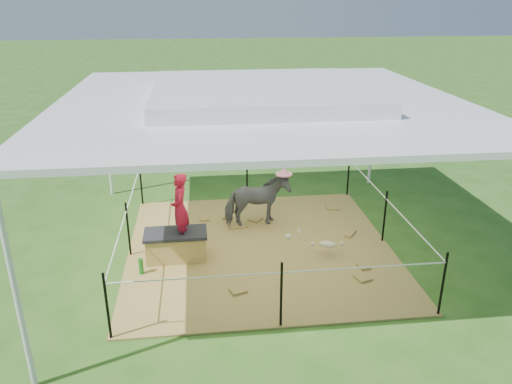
{
  "coord_description": "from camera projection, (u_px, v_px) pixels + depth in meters",
  "views": [
    {
      "loc": [
        -0.99,
        -7.8,
        4.22
      ],
      "look_at": [
        0.0,
        0.6,
        0.85
      ],
      "focal_mm": 35.0,
      "sensor_mm": 36.0,
      "label": 1
    }
  ],
  "objects": [
    {
      "name": "woman",
      "position": [
        180.0,
        202.0,
        8.13
      ],
      "size": [
        0.29,
        0.43,
        1.18
      ],
      "primitive_type": "imported",
      "rotation": [
        0.0,
        0.0,
        -1.56
      ],
      "color": "red",
      "rests_on": "straw_bale"
    },
    {
      "name": "green_bottle",
      "position": [
        141.0,
        266.0,
        7.97
      ],
      "size": [
        0.08,
        0.08,
        0.27
      ],
      "primitive_type": "cylinder",
      "rotation": [
        0.0,
        0.0,
        0.01
      ],
      "color": "#1B7920",
      "rests_on": "hay_patch"
    },
    {
      "name": "pony",
      "position": [
        257.0,
        201.0,
        9.49
      ],
      "size": [
        1.31,
        0.83,
        1.02
      ],
      "primitive_type": "imported",
      "rotation": [
        0.0,
        0.0,
        1.82
      ],
      "color": "#4B4A4F",
      "rests_on": "hay_patch"
    },
    {
      "name": "ground",
      "position": [
        260.0,
        249.0,
        8.86
      ],
      "size": [
        90.0,
        90.0,
        0.0
      ],
      "primitive_type": "plane",
      "color": "#2D5919",
      "rests_on": "ground"
    },
    {
      "name": "picnic_table_near",
      "position": [
        263.0,
        116.0,
        16.9
      ],
      "size": [
        1.76,
        1.32,
        0.7
      ],
      "primitive_type": "cube",
      "rotation": [
        0.0,
        0.0,
        -0.07
      ],
      "color": "brown",
      "rests_on": "ground"
    },
    {
      "name": "foal",
      "position": [
        328.0,
        243.0,
        8.5
      ],
      "size": [
        0.96,
        0.75,
        0.47
      ],
      "primitive_type": null,
      "rotation": [
        0.0,
        0.0,
        -0.38
      ],
      "color": "beige",
      "rests_on": "hay_patch"
    },
    {
      "name": "dark_cloth",
      "position": [
        175.0,
        234.0,
        8.32
      ],
      "size": [
        1.05,
        0.56,
        0.05
      ],
      "primitive_type": "cube",
      "rotation": [
        0.0,
        0.0,
        0.01
      ],
      "color": "black",
      "rests_on": "straw_bale"
    },
    {
      "name": "straw_bale",
      "position": [
        176.0,
        247.0,
        8.41
      ],
      "size": [
        0.99,
        0.5,
        0.44
      ],
      "primitive_type": "cube",
      "rotation": [
        0.0,
        0.0,
        0.01
      ],
      "color": "#A3783B",
      "rests_on": "hay_patch"
    },
    {
      "name": "hay_patch",
      "position": [
        260.0,
        248.0,
        8.86
      ],
      "size": [
        4.6,
        4.6,
        0.03
      ],
      "primitive_type": "cube",
      "color": "brown",
      "rests_on": "ground"
    },
    {
      "name": "canopy_tent",
      "position": [
        260.0,
        98.0,
        7.87
      ],
      "size": [
        6.3,
        6.3,
        2.9
      ],
      "color": "silver",
      "rests_on": "ground"
    },
    {
      "name": "distant_person",
      "position": [
        309.0,
        110.0,
        16.43
      ],
      "size": [
        0.65,
        0.52,
        1.31
      ],
      "primitive_type": "imported",
      "rotation": [
        0.0,
        0.0,
        3.1
      ],
      "color": "#3270BC",
      "rests_on": "ground"
    },
    {
      "name": "pink_hat",
      "position": [
        257.0,
        172.0,
        9.27
      ],
      "size": [
        0.32,
        0.32,
        0.15
      ],
      "primitive_type": "cylinder",
      "color": "pink",
      "rests_on": "pony"
    },
    {
      "name": "picnic_table_far",
      "position": [
        367.0,
        108.0,
        17.79
      ],
      "size": [
        2.26,
        1.81,
        0.84
      ],
      "primitive_type": "cube",
      "rotation": [
        0.0,
        0.0,
        0.19
      ],
      "color": "#58321E",
      "rests_on": "ground"
    },
    {
      "name": "trash_barrel",
      "position": [
        351.0,
        128.0,
        15.2
      ],
      "size": [
        0.63,
        0.63,
        0.83
      ],
      "primitive_type": "cylinder",
      "rotation": [
        0.0,
        0.0,
        -0.21
      ],
      "color": "blue",
      "rests_on": "ground"
    },
    {
      "name": "rope_fence",
      "position": [
        260.0,
        216.0,
        8.63
      ],
      "size": [
        4.54,
        4.54,
        1.0
      ],
      "color": "black",
      "rests_on": "ground"
    }
  ]
}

